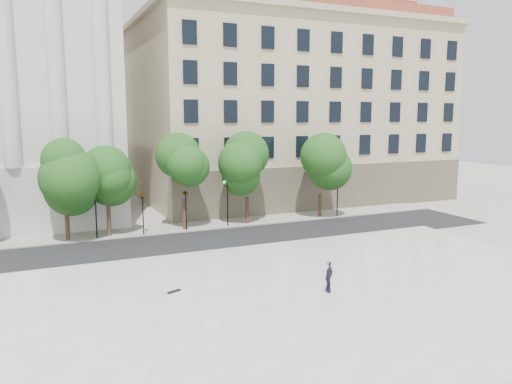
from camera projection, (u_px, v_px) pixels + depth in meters
ground at (271, 335)px, 23.56m from camera, size 160.00×160.00×0.00m
plaza at (246, 308)px, 26.24m from camera, size 44.00×22.00×0.45m
street at (174, 245)px, 39.83m from camera, size 60.00×8.00×0.02m
far_sidewalk at (157, 229)px, 45.25m from camera, size 60.00×4.00×0.12m
building_east at (281, 109)px, 65.07m from camera, size 36.00×26.15×23.00m
traffic_light_west at (142, 193)px, 42.54m from camera, size 0.49×1.90×4.26m
traffic_light_east at (186, 191)px, 44.07m from camera, size 0.92×1.84×4.23m
person_lying at (328, 288)px, 27.94m from camera, size 1.60×1.72×0.47m
skateboard at (174, 291)px, 28.00m from camera, size 0.84×0.51×0.08m
street_trees at (128, 177)px, 42.66m from camera, size 41.93×5.00×7.90m
lamp_posts at (163, 201)px, 43.69m from camera, size 37.43×0.28×4.39m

